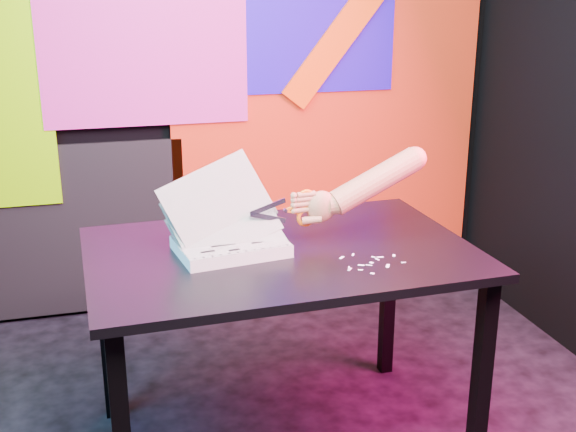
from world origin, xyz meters
name	(u,v)px	position (x,y,z in m)	size (l,w,h in m)	color
room	(276,74)	(0.00, 0.00, 1.35)	(3.01, 3.01, 2.71)	black
backdrop	(214,120)	(0.06, 1.46, 0.96)	(2.88, 0.05, 2.08)	red
work_table	(281,272)	(0.06, 0.19, 0.67)	(1.29, 0.88, 0.75)	black
printout_stack	(230,243)	(-0.11, 0.21, 0.78)	(0.42, 0.30, 0.33)	beige
scissors	(301,209)	(0.14, 0.22, 0.87)	(0.23, 0.03, 0.13)	#9B9DBD
hand_forearm	(366,185)	(0.38, 0.24, 0.93)	(0.49, 0.11, 0.23)	#B67957
paper_clippings	(370,263)	(0.30, 0.00, 0.75)	(0.20, 0.18, 0.00)	white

